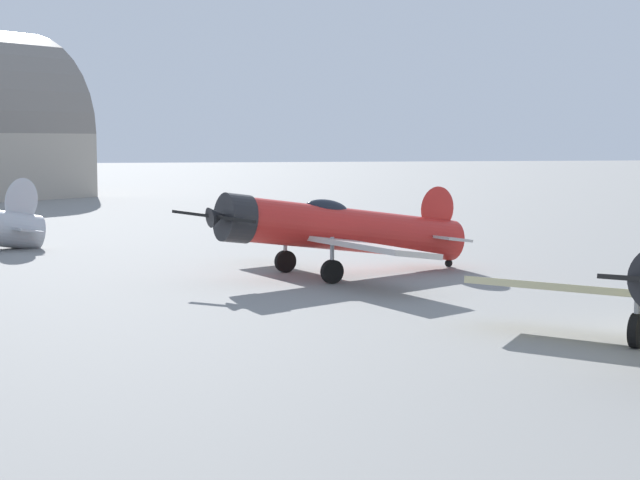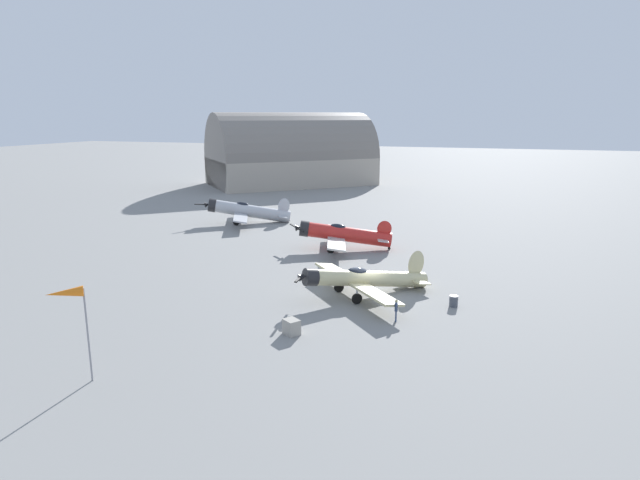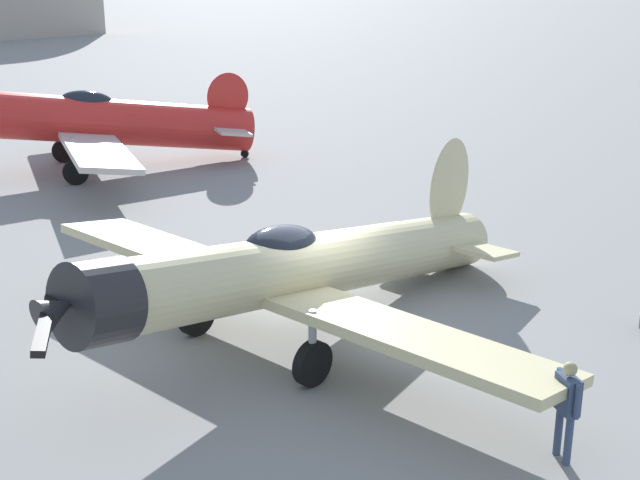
{
  "view_description": "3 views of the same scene",
  "coord_description": "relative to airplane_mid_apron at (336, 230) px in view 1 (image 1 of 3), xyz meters",
  "views": [
    {
      "loc": [
        -14.44,
        -20.91,
        4.74
      ],
      "look_at": [
        -7.52,
        10.25,
        1.6
      ],
      "focal_mm": 56.79,
      "sensor_mm": 36.0,
      "label": 1
    },
    {
      "loc": [
        9.55,
        -39.85,
        13.76
      ],
      "look_at": [
        -7.52,
        10.25,
        1.6
      ],
      "focal_mm": 30.76,
      "sensor_mm": 36.0,
      "label": 2
    },
    {
      "loc": [
        -1.26,
        -15.46,
        6.97
      ],
      "look_at": [
        -0.0,
        0.0,
        1.8
      ],
      "focal_mm": 48.36,
      "sensor_mm": 36.0,
      "label": 3
    }
  ],
  "objects": [
    {
      "name": "airplane_mid_apron",
      "position": [
        0.0,
        0.0,
        0.0
      ],
      "size": [
        10.92,
        11.67,
        3.14
      ],
      "rotation": [
        0.0,
        0.0,
        3.45
      ],
      "color": "red",
      "rests_on": "ground_plane"
    }
  ]
}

